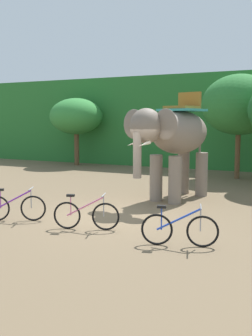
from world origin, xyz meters
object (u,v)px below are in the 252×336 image
(bike_purple, at_px, (15,207))
(bike_pink, at_px, (86,215))
(tree_center_left, at_px, (76,117))
(bike_blue, at_px, (179,229))
(tree_left, at_px, (239,105))
(elephant, at_px, (175,137))

(bike_purple, distance_m, bike_pink, 2.24)
(tree_center_left, height_order, bike_pink, tree_center_left)
(bike_purple, xyz_separation_m, bike_blue, (4.79, -0.16, 0.00))
(tree_center_left, relative_size, bike_blue, 2.50)
(tree_center_left, bearing_deg, bike_purple, -64.32)
(tree_left, height_order, bike_purple, tree_left)
(tree_left, bearing_deg, elephant, -99.83)
(elephant, xyz_separation_m, bike_purple, (-3.00, -4.75, -1.82))
(tree_center_left, distance_m, bike_purple, 14.04)
(bike_pink, distance_m, bike_blue, 2.56)
(bike_purple, bearing_deg, tree_left, 69.56)
(tree_center_left, bearing_deg, elephant, -40.53)
(bike_purple, bearing_deg, bike_blue, -1.90)
(tree_center_left, distance_m, bike_pink, 15.05)
(tree_left, xyz_separation_m, elephant, (-1.07, -6.17, -1.30))
(tree_center_left, distance_m, tree_left, 10.17)
(bike_pink, bearing_deg, bike_blue, -5.64)
(tree_left, height_order, bike_pink, tree_left)
(elephant, height_order, bike_pink, elephant)
(bike_pink, height_order, bike_blue, same)
(elephant, bearing_deg, bike_purple, -122.28)
(bike_pink, relative_size, bike_blue, 0.99)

